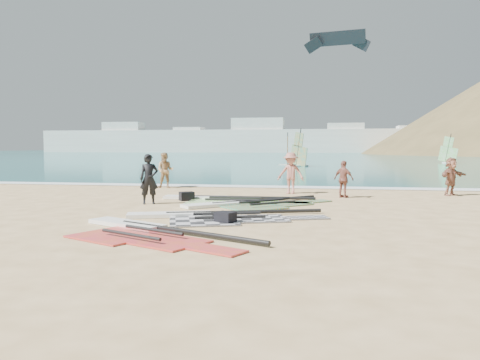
% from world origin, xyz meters
% --- Properties ---
extents(ground, '(300.00, 300.00, 0.00)m').
position_xyz_m(ground, '(0.00, 0.00, 0.00)').
color(ground, '#DCB981').
rests_on(ground, ground).
extents(sea, '(300.00, 240.00, 0.06)m').
position_xyz_m(sea, '(0.00, 132.00, 0.00)').
color(sea, '#0C5557').
rests_on(sea, ground).
extents(surf_line, '(300.00, 1.20, 0.04)m').
position_xyz_m(surf_line, '(0.00, 12.30, 0.00)').
color(surf_line, white).
rests_on(surf_line, ground).
extents(far_town, '(160.00, 8.00, 12.00)m').
position_xyz_m(far_town, '(-15.72, 150.00, 4.49)').
color(far_town, white).
rests_on(far_town, ground).
extents(rig_grey, '(6.53, 3.68, 0.21)m').
position_xyz_m(rig_grey, '(-1.48, 0.90, 0.05)').
color(rig_grey, '#262628').
rests_on(rig_grey, ground).
extents(rig_green, '(6.50, 2.57, 0.21)m').
position_xyz_m(rig_green, '(-2.07, 5.59, 0.05)').
color(rig_green, '#72D123').
rests_on(rig_green, ground).
extents(rig_orange, '(5.62, 4.84, 0.20)m').
position_xyz_m(rig_orange, '(-0.74, 4.24, 0.05)').
color(rig_orange, orange).
rests_on(rig_orange, ground).
extents(rig_red, '(5.66, 4.11, 0.20)m').
position_xyz_m(rig_red, '(-2.63, -1.94, 0.05)').
color(rig_red, '#D22648').
rests_on(rig_red, ground).
extents(gear_bag_near, '(0.71, 0.67, 0.37)m').
position_xyz_m(gear_bag_near, '(-3.61, 5.45, 0.18)').
color(gear_bag_near, black).
rests_on(gear_bag_near, ground).
extents(gear_bag_far, '(0.70, 0.63, 0.34)m').
position_xyz_m(gear_bag_far, '(-0.83, 0.01, 0.17)').
color(gear_bag_far, black).
rests_on(gear_bag_far, ground).
extents(person_wetsuit, '(0.85, 0.73, 1.98)m').
position_xyz_m(person_wetsuit, '(-4.73, 4.06, 0.99)').
color(person_wetsuit, black).
rests_on(person_wetsuit, ground).
extents(beachgoer_left, '(0.98, 0.79, 1.93)m').
position_xyz_m(beachgoer_left, '(-6.43, 10.95, 0.97)').
color(beachgoer_left, tan).
rests_on(beachgoer_left, ground).
extents(beachgoer_mid, '(1.39, 0.95, 1.98)m').
position_xyz_m(beachgoer_mid, '(0.50, 9.08, 0.99)').
color(beachgoer_mid, '#B36C5D').
rests_on(beachgoer_mid, ground).
extents(beachgoer_back, '(1.02, 0.88, 1.65)m').
position_xyz_m(beachgoer_back, '(2.93, 7.69, 0.82)').
color(beachgoer_back, '#945646').
rests_on(beachgoer_back, ground).
extents(beachgoer_right, '(1.59, 1.47, 1.77)m').
position_xyz_m(beachgoer_right, '(7.85, 9.44, 0.89)').
color(beachgoer_right, '#9C634C').
rests_on(beachgoer_right, ground).
extents(windsurfer_left, '(2.15, 2.12, 4.27)m').
position_xyz_m(windsurfer_left, '(-0.52, 38.63, 1.26)').
color(windsurfer_left, white).
rests_on(windsurfer_left, ground).
extents(windsurfer_centre, '(2.18, 2.63, 3.92)m').
position_xyz_m(windsurfer_centre, '(-1.97, 42.02, 1.18)').
color(windsurfer_centre, white).
rests_on(windsurfer_centre, ground).
extents(windsurfer_right, '(2.17, 2.12, 3.98)m').
position_xyz_m(windsurfer_right, '(18.62, 52.80, 1.19)').
color(windsurfer_right, white).
rests_on(windsurfer_right, ground).
extents(kitesurf_kite, '(7.72, 2.07, 2.50)m').
position_xyz_m(kitesurf_kite, '(3.66, 44.26, 14.85)').
color(kitesurf_kite, black).
rests_on(kitesurf_kite, ground).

